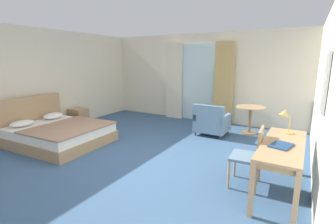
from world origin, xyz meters
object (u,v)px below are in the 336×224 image
Objects in this scene: armchair_by_window at (211,122)px; round_cafe_table at (250,113)px; writing_desk at (283,149)px; nightstand at (79,117)px; desk_chair at (251,153)px; closed_book at (281,145)px; bed at (58,133)px; desk_lamp at (285,116)px.

round_cafe_table is (0.81, 0.64, 0.20)m from armchair_by_window.
writing_desk reaches higher than round_cafe_table.
desk_chair is (5.07, -1.14, 0.27)m from nightstand.
desk_chair reaches higher than writing_desk.
round_cafe_table is at bearing 123.20° from closed_book.
desk_chair reaches higher than round_cafe_table.
round_cafe_table is at bearing 38.39° from armchair_by_window.
bed is 4.65m from closed_book.
bed is at bearing -177.63° from desk_chair.
armchair_by_window is at bearing 142.76° from closed_book.
armchair_by_window reaches higher than writing_desk.
closed_book is at bearing -87.65° from desk_lamp.
armchair_by_window is at bearing 122.69° from desk_chair.
bed is at bearing -164.51° from closed_book.
desk_lamp reaches higher than desk_chair.
armchair_by_window reaches higher than closed_book.
bed is 1.56m from nightstand.
desk_chair is 2.77× the size of closed_book.
desk_chair is at bearing -57.31° from armchair_by_window.
closed_book is 0.41× the size of armchair_by_window.
nightstand is 5.53m from desk_lamp.
closed_book is 3.11m from round_cafe_table.
armchair_by_window is (2.84, 2.34, 0.08)m from bed.
armchair_by_window is (-1.75, 1.69, -0.71)m from desk_lamp.
desk_lamp is 1.29× the size of closed_book.
closed_book is (0.02, -0.61, -0.28)m from desk_lamp.
round_cafe_table is at bearing 39.21° from bed.
nightstand is 5.63m from closed_book.
armchair_by_window is (-1.79, 2.16, -0.33)m from writing_desk.
armchair_by_window is at bearing 136.03° from desk_lamp.
nightstand is 1.50× the size of closed_book.
bed is 4.24m from desk_chair.
nightstand is 1.16× the size of desk_lamp.
nightstand is 0.62× the size of armchair_by_window.
writing_desk is 0.43m from desk_chair.
desk_chair is 2.57m from armchair_by_window.
closed_book is at bearing -13.18° from nightstand.
desk_chair is at bearing -78.45° from round_cafe_table.
writing_desk is at bearing 0.72° from desk_chair.
round_cafe_table is (4.49, 1.67, 0.28)m from nightstand.
nightstand is at bearing 172.97° from desk_lamp.
closed_book is 2.94m from armchair_by_window.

